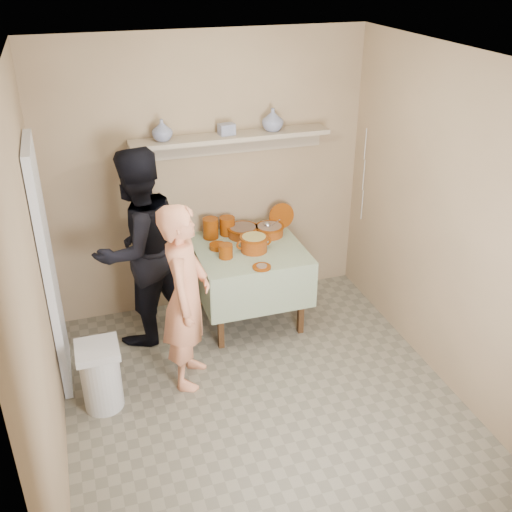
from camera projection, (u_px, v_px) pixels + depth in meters
name	position (u px, v px, depth m)	size (l,w,h in m)	color
ground	(267.00, 409.00, 4.66)	(3.50, 3.50, 0.00)	#756E5C
tile_panel	(49.00, 268.00, 4.60)	(0.06, 0.70, 2.00)	silver
plate_stack_a	(211.00, 228.00, 5.58)	(0.15, 0.15, 0.20)	#702903
plate_stack_b	(227.00, 226.00, 5.66)	(0.15, 0.15, 0.17)	#702903
bowl_stack	(226.00, 251.00, 5.25)	(0.13, 0.13, 0.13)	#702903
empty_bowl	(218.00, 246.00, 5.42)	(0.15, 0.15, 0.04)	#702903
propped_lid	(281.00, 216.00, 5.78)	(0.25, 0.25, 0.02)	#702903
vase_right	(273.00, 120.00, 5.34)	(0.19, 0.19, 0.20)	navy
vase_left	(162.00, 130.00, 5.08)	(0.18, 0.18, 0.18)	navy
ceramic_box	(227.00, 129.00, 5.25)	(0.14, 0.10, 0.10)	navy
person_cook	(186.00, 297.00, 4.65)	(0.57, 0.37, 1.56)	#EE9167
person_helper	(139.00, 248.00, 5.14)	(0.87, 0.67, 1.78)	black
room_shell	(269.00, 220.00, 3.91)	(3.04, 3.54, 2.62)	tan
serving_table	(249.00, 259.00, 5.51)	(0.97, 0.97, 0.76)	#4C2D16
cazuela_meat_a	(243.00, 231.00, 5.63)	(0.30, 0.30, 0.10)	#732908
cazuela_meat_b	(270.00, 230.00, 5.65)	(0.28, 0.28, 0.10)	#732908
ladle	(268.00, 225.00, 5.61)	(0.08, 0.26, 0.19)	silver
cazuela_rice	(254.00, 242.00, 5.35)	(0.33, 0.25, 0.14)	#732908
front_plate	(262.00, 267.00, 5.10)	(0.16, 0.16, 0.03)	#702903
wall_shelf	(230.00, 139.00, 5.33)	(1.80, 0.25, 0.21)	tan
trash_bin	(101.00, 376.00, 4.57)	(0.32, 0.32, 0.56)	silver
electrical_cord	(364.00, 175.00, 5.73)	(0.01, 0.05, 0.90)	silver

